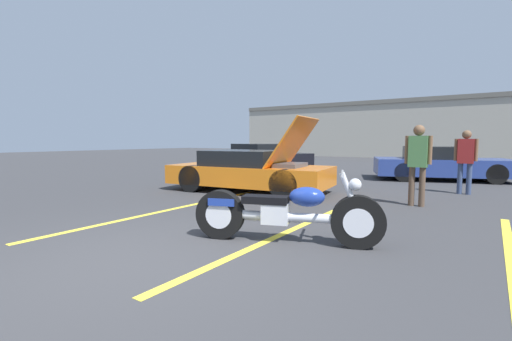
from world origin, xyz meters
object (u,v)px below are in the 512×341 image
parked_car_left_row (261,159)px  spectator_near_motorcycle (418,158)px  parked_car_mid_row (441,164)px  show_car_hood_open (250,171)px  spectator_by_show_car (466,157)px  motorcycle (285,213)px

parked_car_left_row → spectator_near_motorcycle: 7.76m
parked_car_mid_row → spectator_near_motorcycle: size_ratio=2.77×
show_car_hood_open → spectator_by_show_car: (4.78, 2.69, 0.40)m
motorcycle → parked_car_left_row: bearing=105.0°
show_car_hood_open → spectator_near_motorcycle: show_car_hood_open is taller
spectator_near_motorcycle → spectator_by_show_car: 2.51m
parked_car_left_row → spectator_by_show_car: 7.51m
spectator_near_motorcycle → parked_car_left_row: bearing=148.4°
parked_car_left_row → spectator_near_motorcycle: (6.60, -4.06, 0.40)m
motorcycle → spectator_near_motorcycle: (0.99, 3.79, 0.60)m
show_car_hood_open → motorcycle: bearing=-56.4°
motorcycle → parked_car_mid_row: bearing=64.4°
show_car_hood_open → spectator_by_show_car: bearing=21.6°
spectator_by_show_car → motorcycle: bearing=-105.4°
motorcycle → parked_car_mid_row: (0.82, 9.31, 0.15)m
parked_car_left_row → spectator_near_motorcycle: bearing=-12.4°
show_car_hood_open → parked_car_mid_row: (3.90, 5.81, -0.00)m
show_car_hood_open → parked_car_left_row: bearing=112.3°
parked_car_left_row → spectator_by_show_car: size_ratio=2.84×
motorcycle → parked_car_left_row: 9.65m
motorcycle → parked_car_mid_row: size_ratio=0.52×
motorcycle → spectator_by_show_car: spectator_by_show_car is taller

